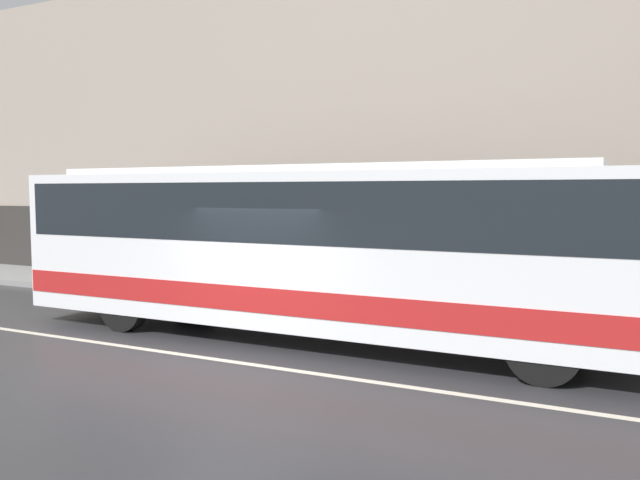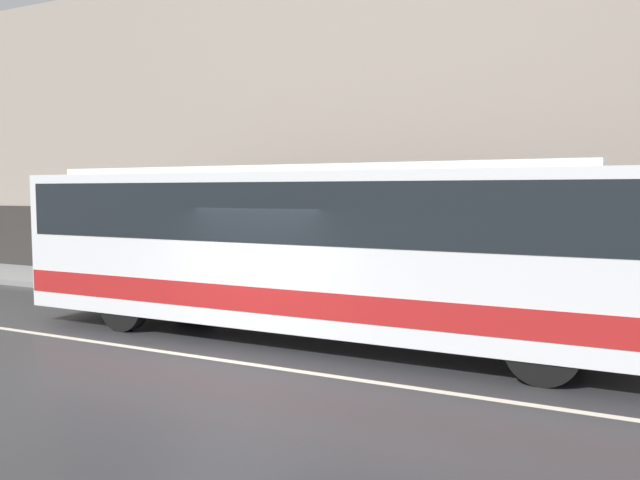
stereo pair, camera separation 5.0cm
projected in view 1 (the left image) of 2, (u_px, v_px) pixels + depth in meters
The scene contains 5 objects.
ground_plane at pixel (230, 362), 10.24m from camera, with size 60.00×60.00×0.00m, color #2D2D30.
sidewalk at pixel (357, 304), 15.06m from camera, with size 60.00×2.77×0.16m.
building_facade at pixel (380, 129), 16.09m from camera, with size 60.00×0.35×9.12m.
lane_stripe at pixel (230, 361), 10.24m from camera, with size 54.00×0.14×0.01m.
transit_bus at pixel (309, 242), 11.80m from camera, with size 11.98×2.61×3.25m.
Camera 1 is at (5.75, -8.38, 2.79)m, focal length 35.00 mm.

